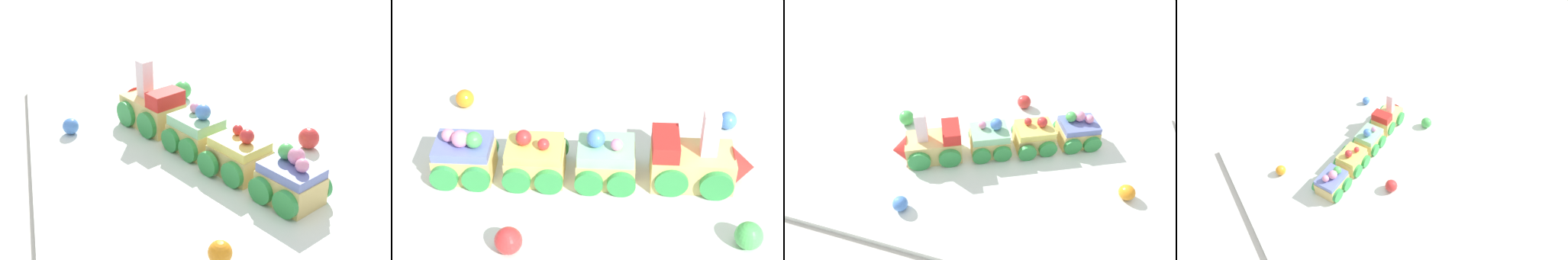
# 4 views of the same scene
# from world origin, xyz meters

# --- Properties ---
(ground_plane) EXTENTS (10.00, 10.00, 0.00)m
(ground_plane) POSITION_xyz_m (0.00, 0.00, 0.00)
(ground_plane) COLOR beige
(display_board) EXTENTS (0.67, 0.44, 0.01)m
(display_board) POSITION_xyz_m (0.00, 0.00, 0.01)
(display_board) COLOR silver
(display_board) RESTS_ON ground_plane
(cake_train_locomotive) EXTENTS (0.13, 0.10, 0.10)m
(cake_train_locomotive) POSITION_xyz_m (0.12, 0.04, 0.04)
(cake_train_locomotive) COLOR #E5C675
(cake_train_locomotive) RESTS_ON display_board
(cake_car_mint) EXTENTS (0.09, 0.09, 0.07)m
(cake_car_mint) POSITION_xyz_m (0.02, -0.01, 0.04)
(cake_car_mint) COLOR #E5C675
(cake_car_mint) RESTS_ON display_board
(cake_car_lemon) EXTENTS (0.09, 0.09, 0.07)m
(cake_car_lemon) POSITION_xyz_m (-0.06, -0.04, 0.04)
(cake_car_lemon) COLOR #E5C675
(cake_car_lemon) RESTS_ON display_board
(cake_car_blueberry) EXTENTS (0.09, 0.09, 0.07)m
(cake_car_blueberry) POSITION_xyz_m (-0.14, -0.08, 0.04)
(cake_car_blueberry) COLOR #E5C675
(cake_car_blueberry) RESTS_ON display_board
(gumball_blue) EXTENTS (0.02, 0.02, 0.02)m
(gumball_blue) POSITION_xyz_m (0.12, 0.16, 0.02)
(gumball_blue) COLOR #4C84E0
(gumball_blue) RESTS_ON display_board
(gumball_red) EXTENTS (0.03, 0.03, 0.03)m
(gumball_red) POSITION_xyz_m (-0.02, -0.16, 0.03)
(gumball_red) COLOR red
(gumball_red) RESTS_ON display_board
(gumball_orange) EXTENTS (0.03, 0.03, 0.03)m
(gumball_orange) POSITION_xyz_m (-0.22, 0.04, 0.02)
(gumball_orange) COLOR orange
(gumball_orange) RESTS_ON display_board
(gumball_green) EXTENTS (0.03, 0.03, 0.03)m
(gumball_green) POSITION_xyz_m (0.20, -0.04, 0.03)
(gumball_green) COLOR #4CBC56
(gumball_green) RESTS_ON display_board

